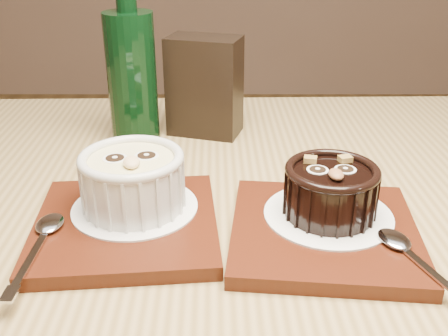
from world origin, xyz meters
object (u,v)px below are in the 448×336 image
object	(u,v)px
table	(237,282)
tray_right	(324,232)
condiment_stand	(205,86)
tray_left	(127,225)
ramekin_white	(133,178)
green_bottle	(132,73)
ramekin_dark	(331,189)

from	to	relation	value
table	tray_right	bearing A→B (deg)	-29.84
table	condiment_stand	xyz separation A→B (m)	(-0.04, 0.24, 0.16)
tray_left	ramekin_white	world-z (taller)	ramekin_white
ramekin_white	green_bottle	size ratio (longest dim) A/B	0.42
table	ramekin_dark	size ratio (longest dim) A/B	13.07
condiment_stand	ramekin_dark	bearing A→B (deg)	-63.32
table	tray_left	bearing A→B (deg)	-163.10
tray_left	ramekin_white	size ratio (longest dim) A/B	1.70
tray_right	condiment_stand	xyz separation A→B (m)	(-0.13, 0.28, 0.06)
tray_right	ramekin_dark	world-z (taller)	ramekin_dark
tray_right	green_bottle	xyz separation A→B (m)	(-0.22, 0.26, 0.09)
condiment_stand	ramekin_white	bearing A→B (deg)	-104.56
ramekin_white	tray_right	xyz separation A→B (m)	(0.19, -0.03, -0.04)
tray_left	ramekin_dark	bearing A→B (deg)	1.81
table	tray_right	world-z (taller)	tray_right
ramekin_white	table	bearing A→B (deg)	-4.72
tray_right	ramekin_dark	bearing A→B (deg)	70.24
tray_left	ramekin_dark	xyz separation A→B (m)	(0.20, 0.01, 0.04)
condiment_stand	green_bottle	xyz separation A→B (m)	(-0.10, -0.03, 0.03)
green_bottle	tray_right	bearing A→B (deg)	-48.91
ramekin_white	ramekin_dark	world-z (taller)	ramekin_white
condiment_stand	green_bottle	bearing A→B (deg)	-163.53
green_bottle	tray_left	bearing A→B (deg)	-83.79
ramekin_dark	green_bottle	distance (m)	0.33
table	ramekin_dark	bearing A→B (deg)	-17.19
tray_left	tray_right	size ratio (longest dim) A/B	1.00
table	ramekin_dark	xyz separation A→B (m)	(0.09, -0.03, 0.14)
table	tray_left	xyz separation A→B (m)	(-0.11, -0.03, 0.10)
ramekin_dark	table	bearing A→B (deg)	160.33
table	ramekin_dark	world-z (taller)	ramekin_dark
ramekin_dark	condiment_stand	world-z (taller)	condiment_stand
ramekin_white	ramekin_dark	size ratio (longest dim) A/B	1.14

